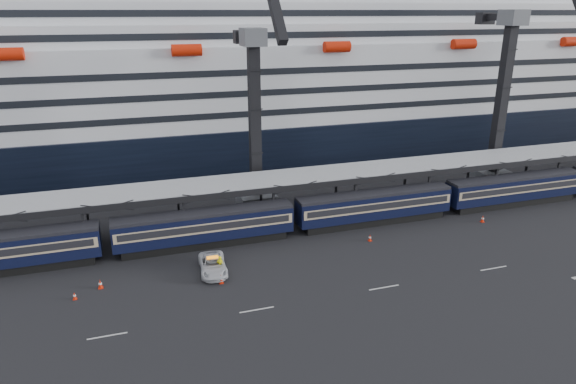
% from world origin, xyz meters
% --- Properties ---
extents(ground, '(260.00, 260.00, 0.00)m').
position_xyz_m(ground, '(0.00, 0.00, 0.00)').
color(ground, black).
rests_on(ground, ground).
extents(train, '(133.05, 3.00, 4.05)m').
position_xyz_m(train, '(-4.65, 10.00, 2.20)').
color(train, black).
rests_on(train, ground).
extents(canopy, '(130.00, 6.25, 5.53)m').
position_xyz_m(canopy, '(0.00, 14.00, 5.25)').
color(canopy, gray).
rests_on(canopy, ground).
extents(cruise_ship, '(214.09, 28.84, 34.00)m').
position_xyz_m(cruise_ship, '(-1.08, 45.99, 12.34)').
color(cruise_ship, black).
rests_on(cruise_ship, ground).
extents(crane_dark_near, '(4.50, 17.75, 35.08)m').
position_xyz_m(crane_dark_near, '(-20.00, 18.59, 11.93)').
color(crane_dark_near, '#4A4D51').
rests_on(crane_dark_near, ground).
extents(crane_dark_mid, '(4.50, 18.24, 39.64)m').
position_xyz_m(crane_dark_mid, '(15.00, 17.59, 13.36)').
color(crane_dark_mid, '#4A4D51').
rests_on(crane_dark_mid, ground).
extents(pickup_truck, '(2.87, 5.53, 1.49)m').
position_xyz_m(pickup_truck, '(-28.32, 3.78, 0.74)').
color(pickup_truck, silver).
rests_on(pickup_truck, ground).
extents(worker, '(0.78, 0.66, 1.83)m').
position_xyz_m(worker, '(-27.70, 3.23, 0.92)').
color(worker, '#FFF80D').
rests_on(worker, ground).
extents(traffic_cone_a, '(0.35, 0.35, 0.69)m').
position_xyz_m(traffic_cone_a, '(-40.74, 2.55, 0.34)').
color(traffic_cone_a, red).
rests_on(traffic_cone_a, ground).
extents(traffic_cone_b, '(0.43, 0.43, 0.87)m').
position_xyz_m(traffic_cone_b, '(-38.62, 3.88, 0.43)').
color(traffic_cone_b, red).
rests_on(traffic_cone_b, ground).
extents(traffic_cone_c, '(0.43, 0.43, 0.86)m').
position_xyz_m(traffic_cone_c, '(-27.99, 1.41, 0.43)').
color(traffic_cone_c, red).
rests_on(traffic_cone_c, ground).
extents(traffic_cone_d, '(0.39, 0.39, 0.77)m').
position_xyz_m(traffic_cone_d, '(-10.68, 5.53, 0.38)').
color(traffic_cone_d, red).
rests_on(traffic_cone_d, ground).
extents(traffic_cone_e, '(0.43, 0.43, 0.86)m').
position_xyz_m(traffic_cone_e, '(4.53, 6.19, 0.43)').
color(traffic_cone_e, red).
rests_on(traffic_cone_e, ground).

